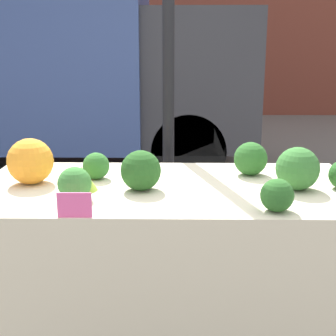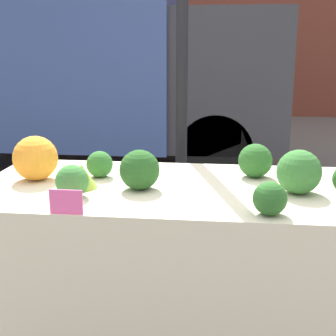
% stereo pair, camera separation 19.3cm
% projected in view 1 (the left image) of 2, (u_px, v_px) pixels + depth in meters
% --- Properties ---
extents(tent_pole, '(0.07, 0.07, 2.76)m').
position_uv_depth(tent_pole, '(168.00, 68.00, 2.72)').
color(tent_pole, black).
rests_on(tent_pole, ground_plane).
extents(parked_truck, '(4.52, 2.03, 2.50)m').
position_uv_depth(parked_truck, '(51.00, 60.00, 5.69)').
color(parked_truck, '#384C84').
rests_on(parked_truck, ground_plane).
extents(market_table, '(1.69, 0.84, 0.90)m').
position_uv_depth(market_table, '(168.00, 217.00, 2.03)').
color(market_table, beige).
rests_on(market_table, ground_plane).
extents(orange_cauliflower, '(0.20, 0.20, 0.20)m').
position_uv_depth(orange_cauliflower, '(30.00, 161.00, 2.08)').
color(orange_cauliflower, orange).
rests_on(orange_cauliflower, market_table).
extents(romanesco_head, '(0.13, 0.13, 0.10)m').
position_uv_depth(romanesco_head, '(82.00, 179.00, 1.98)').
color(romanesco_head, '#93B238').
rests_on(romanesco_head, market_table).
extents(broccoli_head_0, '(0.16, 0.16, 0.16)m').
position_uv_depth(broccoli_head_0, '(251.00, 159.00, 2.22)').
color(broccoli_head_0, '#285B23').
rests_on(broccoli_head_0, market_table).
extents(broccoli_head_2, '(0.13, 0.13, 0.13)m').
position_uv_depth(broccoli_head_2, '(277.00, 195.00, 1.73)').
color(broccoli_head_2, '#285B23').
rests_on(broccoli_head_2, market_table).
extents(broccoli_head_3, '(0.19, 0.19, 0.19)m').
position_uv_depth(broccoli_head_3, '(298.00, 169.00, 1.99)').
color(broccoli_head_3, '#336B2D').
rests_on(broccoli_head_3, market_table).
extents(broccoli_head_4, '(0.17, 0.17, 0.17)m').
position_uv_depth(broccoli_head_4, '(141.00, 171.00, 1.98)').
color(broccoli_head_4, '#23511E').
rests_on(broccoli_head_4, market_table).
extents(broccoli_head_5, '(0.14, 0.14, 0.14)m').
position_uv_depth(broccoli_head_5, '(75.00, 184.00, 1.86)').
color(broccoli_head_5, '#387533').
rests_on(broccoli_head_5, market_table).
extents(broccoli_head_6, '(0.12, 0.12, 0.12)m').
position_uv_depth(broccoli_head_6, '(96.00, 166.00, 2.16)').
color(broccoli_head_6, '#2D6628').
rests_on(broccoli_head_6, market_table).
extents(price_sign, '(0.12, 0.01, 0.09)m').
position_uv_depth(price_sign, '(74.00, 205.00, 1.67)').
color(price_sign, '#F45B9E').
rests_on(price_sign, market_table).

